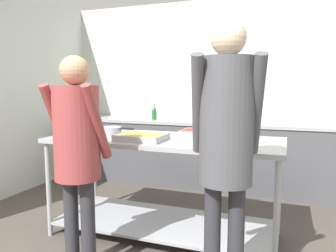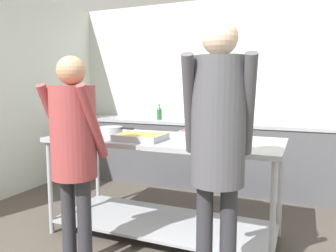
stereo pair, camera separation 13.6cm
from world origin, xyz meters
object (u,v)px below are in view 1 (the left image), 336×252
at_px(water_bottle, 154,113).
at_px(guest_serving_left, 77,142).
at_px(sauce_pan, 110,131).
at_px(serving_tray_vegetables, 142,137).
at_px(serving_tray_roast, 201,133).
at_px(guest_serving_right, 226,134).
at_px(plate_stack, 235,137).

bearing_deg(water_bottle, guest_serving_left, -80.58).
bearing_deg(sauce_pan, guest_serving_left, -76.19).
relative_size(serving_tray_vegetables, water_bottle, 1.88).
height_order(serving_tray_vegetables, water_bottle, water_bottle).
height_order(serving_tray_vegetables, serving_tray_roast, same).
relative_size(guest_serving_right, water_bottle, 8.14).
xyz_separation_m(sauce_pan, serving_tray_roast, (0.84, 0.25, -0.02)).
height_order(sauce_pan, plate_stack, sauce_pan).
height_order(guest_serving_left, water_bottle, guest_serving_left).
distance_m(plate_stack, guest_serving_right, 0.98).
relative_size(serving_tray_vegetables, guest_serving_left, 0.26).
bearing_deg(plate_stack, guest_serving_right, -84.39).
bearing_deg(serving_tray_vegetables, plate_stack, 21.19).
distance_m(guest_serving_right, water_bottle, 2.86).
relative_size(sauce_pan, guest_serving_right, 0.20).
height_order(guest_serving_left, guest_serving_right, guest_serving_right).
xyz_separation_m(serving_tray_vegetables, water_bottle, (-0.62, 1.78, 0.07)).
distance_m(serving_tray_roast, guest_serving_left, 1.25).
height_order(sauce_pan, serving_tray_roast, sauce_pan).
bearing_deg(water_bottle, plate_stack, -46.94).
height_order(serving_tray_roast, water_bottle, water_bottle).
relative_size(sauce_pan, serving_tray_vegetables, 0.88).
height_order(serving_tray_vegetables, guest_serving_right, guest_serving_right).
bearing_deg(guest_serving_right, serving_tray_vegetables, 142.27).
bearing_deg(guest_serving_left, plate_stack, 43.45).
distance_m(serving_tray_vegetables, guest_serving_right, 1.10).
distance_m(serving_tray_roast, water_bottle, 1.70).
bearing_deg(water_bottle, guest_serving_right, -58.82).
bearing_deg(guest_serving_left, serving_tray_roast, 59.08).
bearing_deg(guest_serving_right, serving_tray_roast, 111.62).
height_order(sauce_pan, guest_serving_right, guest_serving_right).
relative_size(sauce_pan, plate_stack, 1.45).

